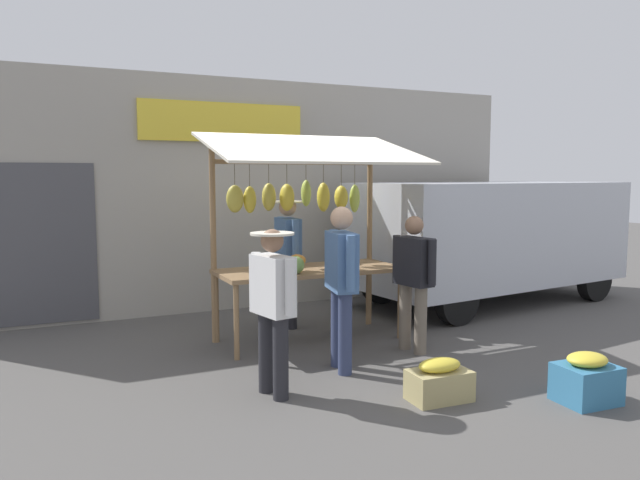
# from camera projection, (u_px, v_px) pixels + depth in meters

# --- Properties ---
(ground_plane) EXTENTS (40.00, 40.00, 0.00)m
(ground_plane) POSITION_uv_depth(u_px,v_px,m) (309.00, 340.00, 7.42)
(ground_plane) COLOR #514F4C
(street_backdrop) EXTENTS (9.00, 0.30, 3.40)m
(street_backdrop) POSITION_uv_depth(u_px,v_px,m) (245.00, 195.00, 9.19)
(street_backdrop) COLOR #9E998E
(street_backdrop) RESTS_ON ground
(market_stall) EXTENTS (2.50, 1.46, 2.50)m
(market_stall) POSITION_uv_depth(u_px,v_px,m) (306.00, 211.00, 7.31)
(market_stall) COLOR olive
(market_stall) RESTS_ON ground
(vendor_with_sunhat) EXTENTS (0.44, 0.72, 1.70)m
(vendor_with_sunhat) POSITION_uv_depth(u_px,v_px,m) (288.00, 251.00, 8.00)
(vendor_with_sunhat) COLOR #232328
(vendor_with_sunhat) RESTS_ON ground
(shopper_in_striped_shirt) EXTENTS (0.29, 0.66, 1.54)m
(shopper_in_striped_shirt) POSITION_uv_depth(u_px,v_px,m) (413.00, 275.00, 6.86)
(shopper_in_striped_shirt) COLOR #726656
(shopper_in_striped_shirt) RESTS_ON ground
(shopper_with_ponytail) EXTENTS (0.31, 0.70, 1.68)m
(shopper_with_ponytail) POSITION_uv_depth(u_px,v_px,m) (341.00, 276.00, 6.18)
(shopper_with_ponytail) COLOR navy
(shopper_with_ponytail) RESTS_ON ground
(shopper_in_grey_tee) EXTENTS (0.39, 0.65, 1.52)m
(shopper_in_grey_tee) POSITION_uv_depth(u_px,v_px,m) (273.00, 300.00, 5.46)
(shopper_in_grey_tee) COLOR #232328
(shopper_in_grey_tee) RESTS_ON ground
(parked_van) EXTENTS (4.58, 2.34, 1.88)m
(parked_van) POSITION_uv_depth(u_px,v_px,m) (483.00, 232.00, 9.47)
(parked_van) COLOR silver
(parked_van) RESTS_ON ground
(produce_crate_near) EXTENTS (0.51, 0.43, 0.45)m
(produce_crate_near) POSITION_uv_depth(u_px,v_px,m) (586.00, 380.00, 5.36)
(produce_crate_near) COLOR teal
(produce_crate_near) RESTS_ON ground
(produce_crate_side) EXTENTS (0.56, 0.36, 0.38)m
(produce_crate_side) POSITION_uv_depth(u_px,v_px,m) (439.00, 381.00, 5.42)
(produce_crate_side) COLOR tan
(produce_crate_side) RESTS_ON ground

